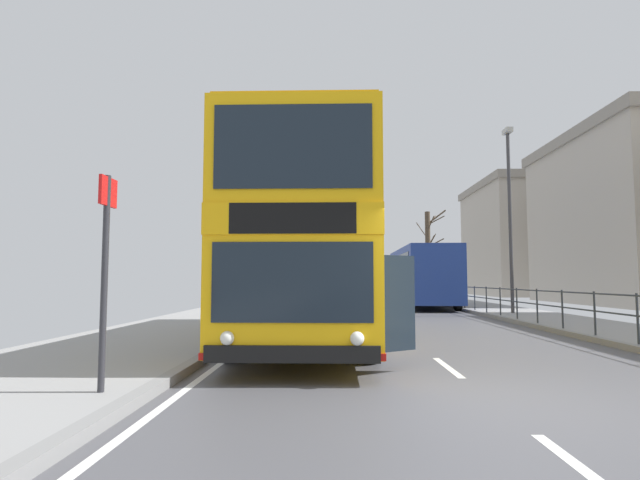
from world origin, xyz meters
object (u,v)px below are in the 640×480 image
object	(u,v)px
double_decker_bus_main	(310,248)
street_lamp_far_side	(510,205)
bus_stop_sign_near	(105,257)
background_building_01	(527,239)
bare_tree_far_00	(427,256)
bare_tree_far_01	(428,253)
background_bus_far_lane	(422,276)

from	to	relation	value
double_decker_bus_main	street_lamp_far_side	bearing A→B (deg)	47.94
double_decker_bus_main	bus_stop_sign_near	xyz separation A→B (m)	(-2.24, -6.16, -0.49)
double_decker_bus_main	background_building_01	xyz separation A→B (m)	(19.63, 37.73, 3.27)
bare_tree_far_00	bare_tree_far_01	distance (m)	5.01
double_decker_bus_main	bus_stop_sign_near	bearing A→B (deg)	-109.98
double_decker_bus_main	background_bus_far_lane	bearing A→B (deg)	70.75
double_decker_bus_main	bare_tree_far_01	distance (m)	27.07
bus_stop_sign_near	background_building_01	world-z (taller)	background_building_01
double_decker_bus_main	bare_tree_far_00	xyz separation A→B (m)	(8.59, 30.84, 1.29)
bus_stop_sign_near	bare_tree_far_01	xyz separation A→B (m)	(9.99, 32.07, 1.75)
background_bus_far_lane	bare_tree_far_01	xyz separation A→B (m)	(2.31, 10.33, 1.79)
bus_stop_sign_near	street_lamp_far_side	world-z (taller)	street_lamp_far_side
background_building_01	bare_tree_far_00	bearing A→B (deg)	-148.03
bare_tree_far_00	bare_tree_far_01	xyz separation A→B (m)	(-0.84, -4.94, -0.03)
double_decker_bus_main	background_bus_far_lane	xyz separation A→B (m)	(5.44, 15.58, -0.53)
double_decker_bus_main	background_bus_far_lane	distance (m)	16.51
background_bus_far_lane	bus_stop_sign_near	xyz separation A→B (m)	(-7.68, -21.74, 0.04)
bare_tree_far_01	background_building_01	xyz separation A→B (m)	(11.88, 11.82, 2.00)
background_bus_far_lane	street_lamp_far_side	size ratio (longest dim) A/B	1.28
double_decker_bus_main	bare_tree_far_00	distance (m)	32.04
bare_tree_far_01	background_building_01	bearing A→B (deg)	44.87
bare_tree_far_00	background_building_01	xyz separation A→B (m)	(11.03, 6.89, 1.98)
bare_tree_far_01	street_lamp_far_side	bearing A→B (deg)	-89.45
bare_tree_far_01	background_building_01	distance (m)	16.88
street_lamp_far_side	bare_tree_far_01	world-z (taller)	street_lamp_far_side
bare_tree_far_01	background_building_01	world-z (taller)	background_building_01
double_decker_bus_main	bus_stop_sign_near	size ratio (longest dim) A/B	3.97
street_lamp_far_side	double_decker_bus_main	bearing A→B (deg)	-132.06
background_bus_far_lane	bare_tree_far_00	world-z (taller)	bare_tree_far_00
bus_stop_sign_near	bare_tree_far_01	bearing A→B (deg)	72.69
background_bus_far_lane	bare_tree_far_01	size ratio (longest dim) A/B	1.48
background_bus_far_lane	background_building_01	xyz separation A→B (m)	(14.19, 22.15, 3.79)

